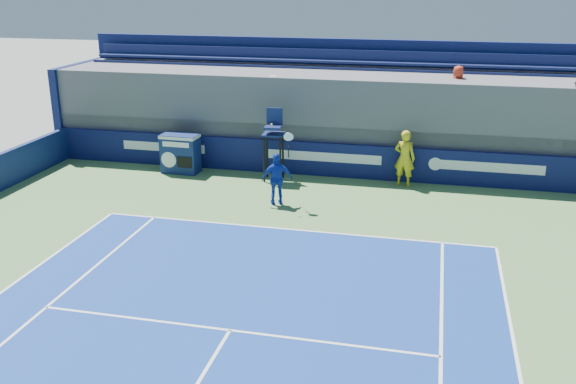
% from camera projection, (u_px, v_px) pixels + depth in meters
% --- Properties ---
extents(ball_person, '(0.77, 0.58, 1.90)m').
position_uv_depth(ball_person, '(405.00, 158.00, 21.33)').
color(ball_person, gold).
rests_on(ball_person, apron).
extents(back_hoarding, '(20.40, 0.21, 1.20)m').
position_uv_depth(back_hoarding, '(324.00, 159.00, 22.48)').
color(back_hoarding, '#0C1143').
rests_on(back_hoarding, ground).
extents(match_clock, '(1.34, 0.77, 1.40)m').
position_uv_depth(match_clock, '(180.00, 152.00, 22.82)').
color(match_clock, navy).
rests_on(match_clock, ground).
extents(umpire_chair, '(0.75, 0.75, 2.48)m').
position_uv_depth(umpire_chair, '(274.00, 137.00, 21.75)').
color(umpire_chair, black).
rests_on(umpire_chair, ground).
extents(tennis_player, '(1.04, 0.68, 2.57)m').
position_uv_depth(tennis_player, '(277.00, 179.00, 19.60)').
color(tennis_player, '#1430A4').
rests_on(tennis_player, apron).
extents(stadium_seating, '(21.00, 4.05, 4.40)m').
position_uv_depth(stadium_seating, '(335.00, 113.00, 23.97)').
color(stadium_seating, '#4E4E53').
rests_on(stadium_seating, ground).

